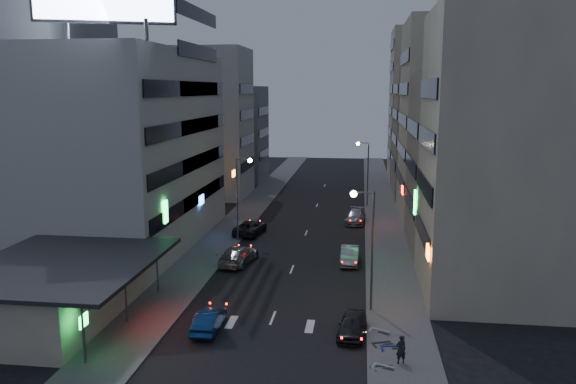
% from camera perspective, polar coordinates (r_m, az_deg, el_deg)
% --- Properties ---
extents(ground, '(180.00, 180.00, 0.00)m').
position_cam_1_polar(ground, '(33.57, -2.66, -15.32)').
color(ground, black).
rests_on(ground, ground).
extents(sidewalk_left, '(4.00, 120.00, 0.12)m').
position_cam_1_polar(sidewalk_left, '(62.94, -5.05, -2.95)').
color(sidewalk_left, '#4C4C4F').
rests_on(sidewalk_left, ground).
extents(sidewalk_right, '(4.00, 120.00, 0.12)m').
position_cam_1_polar(sidewalk_right, '(61.54, 9.68, -3.37)').
color(sidewalk_right, '#4C4C4F').
rests_on(sidewalk_right, ground).
extents(food_court, '(11.00, 13.00, 3.88)m').
position_cam_1_polar(food_court, '(39.24, -22.82, -9.14)').
color(food_court, '#C0B597').
rests_on(food_court, ground).
extents(white_building, '(14.00, 24.00, 18.00)m').
position_cam_1_polar(white_building, '(54.85, -16.74, 4.15)').
color(white_building, '#A8A8A4').
rests_on(white_building, ground).
extents(grey_tower, '(10.00, 14.00, 34.00)m').
position_cam_1_polar(grey_tower, '(61.45, -23.82, 11.82)').
color(grey_tower, slate).
rests_on(grey_tower, ground).
extents(shophouse_near, '(10.00, 11.00, 20.00)m').
position_cam_1_polar(shophouse_near, '(41.63, 20.77, 3.44)').
color(shophouse_near, '#C0B597').
rests_on(shophouse_near, ground).
extents(shophouse_mid, '(11.00, 12.00, 16.00)m').
position_cam_1_polar(shophouse_mid, '(53.13, 18.37, 2.78)').
color(shophouse_mid, gray).
rests_on(shophouse_mid, ground).
extents(shophouse_far, '(10.00, 14.00, 22.00)m').
position_cam_1_polar(shophouse_far, '(65.55, 15.98, 6.90)').
color(shophouse_far, '#C0B597').
rests_on(shophouse_far, ground).
extents(far_left_a, '(11.00, 10.00, 20.00)m').
position_cam_1_polar(far_left_a, '(77.76, -8.21, 6.94)').
color(far_left_a, '#A8A8A4').
rests_on(far_left_a, ground).
extents(far_left_b, '(12.00, 10.00, 15.00)m').
position_cam_1_polar(far_left_b, '(90.60, -6.26, 5.88)').
color(far_left_b, slate).
rests_on(far_left_b, ground).
extents(far_right_a, '(11.00, 12.00, 18.00)m').
position_cam_1_polar(far_right_a, '(80.58, 14.73, 6.11)').
color(far_right_a, gray).
rests_on(far_right_a, ground).
extents(far_right_b, '(12.00, 12.00, 24.00)m').
position_cam_1_polar(far_right_b, '(94.38, 14.07, 8.55)').
color(far_right_b, '#C0B597').
rests_on(far_right_b, ground).
extents(street_lamp_right_near, '(1.60, 0.44, 8.02)m').
position_cam_1_polar(street_lamp_right_near, '(36.92, 8.01, -4.12)').
color(street_lamp_right_near, '#595B60').
rests_on(street_lamp_right_near, sidewalk_right).
extents(street_lamp_left, '(1.60, 0.44, 8.02)m').
position_cam_1_polar(street_lamp_left, '(53.77, -4.80, 0.52)').
color(street_lamp_left, '#595B60').
rests_on(street_lamp_left, sidewalk_left).
extents(street_lamp_right_far, '(1.60, 0.44, 8.02)m').
position_cam_1_polar(street_lamp_right_far, '(70.36, 7.81, 2.80)').
color(street_lamp_right_far, '#595B60').
rests_on(street_lamp_right_far, sidewalk_right).
extents(parked_car_right_near, '(1.92, 3.96, 1.30)m').
position_cam_1_polar(parked_car_right_near, '(34.74, 6.55, -13.27)').
color(parked_car_right_near, black).
rests_on(parked_car_right_near, ground).
extents(parked_car_right_mid, '(1.49, 4.25, 1.40)m').
position_cam_1_polar(parked_car_right_mid, '(48.10, 6.27, -6.41)').
color(parked_car_right_mid, '#95979C').
rests_on(parked_car_right_mid, ground).
extents(parked_car_left, '(3.04, 5.41, 1.43)m').
position_cam_1_polar(parked_car_left, '(57.25, -3.86, -3.61)').
color(parked_car_left, '#26272B').
rests_on(parked_car_left, ground).
extents(parked_car_right_far, '(2.36, 5.04, 1.42)m').
position_cam_1_polar(parked_car_right_far, '(62.36, 6.89, -2.50)').
color(parked_car_right_far, gray).
rests_on(parked_car_right_far, ground).
extents(road_car_blue, '(1.43, 3.94, 1.29)m').
position_cam_1_polar(road_car_blue, '(35.49, -8.03, -12.79)').
color(road_car_blue, navy).
rests_on(road_car_blue, ground).
extents(road_car_silver, '(2.96, 5.57, 1.54)m').
position_cam_1_polar(road_car_silver, '(47.89, -5.07, -6.38)').
color(road_car_silver, '#ABACB3').
rests_on(road_car_silver, ground).
extents(person, '(0.67, 0.56, 1.59)m').
position_cam_1_polar(person, '(31.60, 11.40, -15.40)').
color(person, black).
rests_on(person, sidewalk_right).
extents(scooter_black_a, '(0.90, 1.69, 0.99)m').
position_cam_1_polar(scooter_black_a, '(31.51, 10.57, -16.06)').
color(scooter_black_a, black).
rests_on(scooter_black_a, sidewalk_right).
extents(scooter_silver_a, '(1.17, 1.84, 1.07)m').
position_cam_1_polar(scooter_silver_a, '(31.26, 10.96, -16.22)').
color(scooter_silver_a, '#A4A8AC').
rests_on(scooter_silver_a, sidewalk_right).
extents(scooter_blue, '(0.95, 2.06, 1.21)m').
position_cam_1_polar(scooter_blue, '(33.70, 11.62, -14.06)').
color(scooter_blue, navy).
rests_on(scooter_blue, sidewalk_right).
extents(scooter_black_b, '(1.18, 1.86, 1.08)m').
position_cam_1_polar(scooter_black_b, '(34.13, 10.35, -13.81)').
color(scooter_black_b, black).
rests_on(scooter_black_b, sidewalk_right).
extents(scooter_silver_b, '(1.38, 2.00, 1.17)m').
position_cam_1_polar(scooter_silver_b, '(35.23, 10.50, -12.95)').
color(scooter_silver_b, '#A6A8AE').
rests_on(scooter_silver_b, sidewalk_right).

